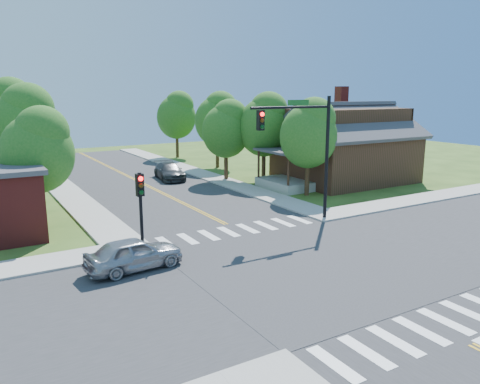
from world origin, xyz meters
TOP-DOWN VIEW (x-y plane):
  - ground at (0.00, 0.00)m, footprint 100.00×100.00m
  - road_ns at (0.00, 0.00)m, footprint 10.00×90.00m
  - road_ew at (0.00, 0.00)m, footprint 90.00×10.00m
  - intersection_patch at (0.00, 0.00)m, footprint 10.20×10.20m
  - sidewalk_ne at (15.82, 15.82)m, footprint 40.00×40.00m
  - crosswalk_north at (0.00, 6.20)m, footprint 8.85×2.00m
  - crosswalk_south at (0.00, -6.20)m, footprint 8.85×2.00m
  - centerline at (0.00, 0.00)m, footprint 0.30×90.00m
  - signal_mast_ne at (3.91, 5.59)m, footprint 5.30×0.42m
  - signal_pole_nw at (-5.60, 5.58)m, footprint 0.34×0.42m
  - house_ne at (15.11, 14.23)m, footprint 13.05×8.80m
  - tree_e_a at (8.97, 11.34)m, footprint 4.17×3.96m
  - tree_e_b at (9.27, 17.51)m, footprint 4.40×4.18m
  - tree_e_c at (9.40, 26.03)m, footprint 4.43×4.21m
  - tree_e_d at (8.89, 34.92)m, footprint 4.46×4.23m
  - tree_w_a at (-8.85, 12.68)m, footprint 3.95×3.76m
  - tree_w_b at (-8.62, 19.97)m, footprint 4.74×4.50m
  - tree_w_c at (-8.93, 27.84)m, footprint 5.08×4.83m
  - tree_house at (6.75, 19.49)m, footprint 4.05×3.84m
  - tree_bldg at (-8.46, 18.64)m, footprint 3.60×3.42m
  - car_silver at (-6.69, 3.50)m, footprint 2.52×4.46m
  - car_dgrey at (2.64, 22.33)m, footprint 3.36×5.39m

SIDE VIEW (x-z plane):
  - ground at x=0.00m, z-range 0.00..0.00m
  - intersection_patch at x=0.00m, z-range -0.03..0.03m
  - road_ns at x=0.00m, z-range 0.00..0.04m
  - road_ew at x=0.00m, z-range 0.01..0.04m
  - crosswalk_north at x=0.00m, z-range 0.04..0.05m
  - crosswalk_south at x=0.00m, z-range 0.04..0.05m
  - centerline at x=0.00m, z-range 0.04..0.05m
  - sidewalk_ne at x=15.82m, z-range 0.00..0.14m
  - car_dgrey at x=2.64m, z-range 0.00..1.40m
  - car_silver at x=-6.69m, z-range 0.00..1.40m
  - signal_pole_nw at x=-5.60m, z-range 0.76..4.56m
  - house_ne at x=15.11m, z-range -0.23..6.88m
  - tree_bldg at x=-8.46m, z-range 0.94..7.07m
  - tree_w_a at x=-8.85m, z-range 1.04..7.76m
  - tree_house at x=6.75m, z-range 1.06..7.94m
  - tree_e_a at x=8.97m, z-range 1.10..8.19m
  - signal_mast_ne at x=3.91m, z-range 1.25..8.45m
  - tree_e_b at x=9.27m, z-range 1.16..8.64m
  - tree_e_c at x=9.40m, z-range 1.17..8.71m
  - tree_e_d at x=8.89m, z-range 1.17..8.75m
  - tree_w_b at x=-8.62m, z-range 1.25..9.31m
  - tree_w_c at x=-8.93m, z-range 1.34..9.98m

